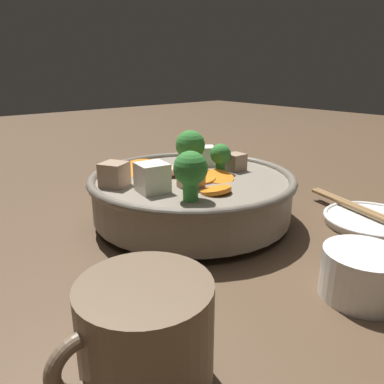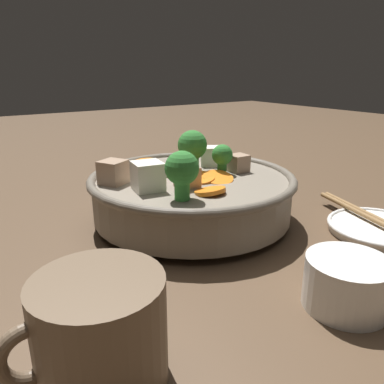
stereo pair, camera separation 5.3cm
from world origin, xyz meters
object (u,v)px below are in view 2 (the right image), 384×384
at_px(stirfry_bowl, 192,190).
at_px(tea_cup, 346,283).
at_px(chopsticks_pair, 380,222).
at_px(dark_mug, 99,332).
at_px(side_saucer, 379,228).

xyz_separation_m(stirfry_bowl, tea_cup, (0.00, 0.25, -0.02)).
xyz_separation_m(tea_cup, chopsticks_pair, (-0.18, -0.07, -0.01)).
height_order(tea_cup, chopsticks_pair, tea_cup).
bearing_deg(tea_cup, dark_mug, -11.08).
bearing_deg(side_saucer, stirfry_bowl, -44.48).
distance_m(side_saucer, tea_cup, 0.20).
distance_m(stirfry_bowl, tea_cup, 0.25).
relative_size(stirfry_bowl, tea_cup, 3.77).
xyz_separation_m(side_saucer, chopsticks_pair, (-0.00, 0.00, 0.01)).
bearing_deg(dark_mug, tea_cup, 168.92).
bearing_deg(side_saucer, dark_mug, 4.39).
relative_size(side_saucer, tea_cup, 1.73).
distance_m(tea_cup, chopsticks_pair, 0.20).
distance_m(tea_cup, dark_mug, 0.22).
height_order(stirfry_bowl, dark_mug, stirfry_bowl).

